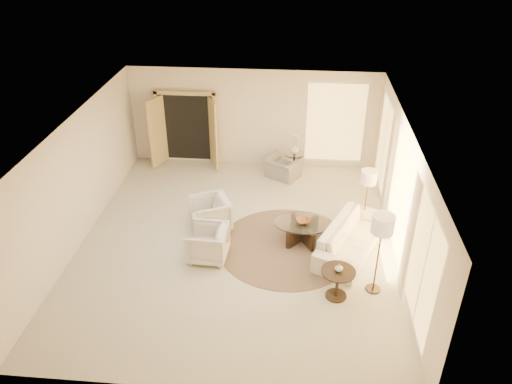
# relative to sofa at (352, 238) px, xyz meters

# --- Properties ---
(room) EXTENTS (7.04, 8.04, 2.83)m
(room) POSITION_rel_sofa_xyz_m (-2.55, 0.09, 1.05)
(room) COLOR beige
(room) RESTS_ON ground
(windows_right) EXTENTS (0.10, 6.40, 2.40)m
(windows_right) POSITION_rel_sofa_xyz_m (0.90, 0.19, 1.01)
(windows_right) COLOR #F0BE60
(windows_right) RESTS_ON room
(window_back_corner) EXTENTS (1.70, 0.10, 2.40)m
(window_back_corner) POSITION_rel_sofa_xyz_m (-0.25, 4.04, 1.01)
(window_back_corner) COLOR #F0BE60
(window_back_corner) RESTS_ON room
(curtains_right) EXTENTS (0.06, 5.20, 2.60)m
(curtains_right) POSITION_rel_sofa_xyz_m (0.85, 1.09, 0.96)
(curtains_right) COLOR tan
(curtains_right) RESTS_ON room
(french_doors) EXTENTS (1.95, 0.66, 2.16)m
(french_doors) POSITION_rel_sofa_xyz_m (-4.45, 3.91, 0.72)
(french_doors) COLOR tan
(french_doors) RESTS_ON room
(area_rug) EXTENTS (3.42, 3.42, 0.01)m
(area_rug) POSITION_rel_sofa_xyz_m (-1.43, 0.02, -0.34)
(area_rug) COLOR #3D2B22
(area_rug) RESTS_ON room
(sofa) EXTENTS (1.81, 2.53, 0.69)m
(sofa) POSITION_rel_sofa_xyz_m (0.00, 0.00, 0.00)
(sofa) COLOR silver
(sofa) RESTS_ON room
(armchair_left) EXTENTS (1.05, 1.08, 0.85)m
(armchair_left) POSITION_rel_sofa_xyz_m (-3.23, 0.62, 0.08)
(armchair_left) COLOR silver
(armchair_left) RESTS_ON room
(armchair_right) EXTENTS (0.80, 0.85, 0.84)m
(armchair_right) POSITION_rel_sofa_xyz_m (-3.10, -0.53, 0.07)
(armchair_right) COLOR silver
(armchair_right) RESTS_ON room
(accent_chair) EXTENTS (1.06, 0.95, 0.78)m
(accent_chair) POSITION_rel_sofa_xyz_m (-1.66, 3.28, 0.04)
(accent_chair) COLOR gray
(accent_chair) RESTS_ON room
(coffee_table) EXTENTS (1.47, 1.47, 0.49)m
(coffee_table) POSITION_rel_sofa_xyz_m (-1.07, 0.29, -0.04)
(coffee_table) COLOR black
(coffee_table) RESTS_ON room
(end_table) EXTENTS (0.67, 0.67, 0.63)m
(end_table) POSITION_rel_sofa_xyz_m (-0.39, -1.52, 0.09)
(end_table) COLOR black
(end_table) RESTS_ON room
(side_table) EXTENTS (0.56, 0.56, 0.65)m
(side_table) POSITION_rel_sofa_xyz_m (-1.34, 3.49, 0.05)
(side_table) COLOR #2E241A
(side_table) RESTS_ON room
(floor_lamp_near) EXTENTS (0.36, 0.36, 1.50)m
(floor_lamp_near) POSITION_rel_sofa_xyz_m (0.35, 0.96, 0.94)
(floor_lamp_near) COLOR #2E241A
(floor_lamp_near) RESTS_ON room
(floor_lamp_far) EXTENTS (0.42, 0.42, 1.75)m
(floor_lamp_far) POSITION_rel_sofa_xyz_m (0.35, -1.26, 1.15)
(floor_lamp_far) COLOR #2E241A
(floor_lamp_far) RESTS_ON room
(bowl) EXTENTS (0.39, 0.39, 0.08)m
(bowl) POSITION_rel_sofa_xyz_m (-1.07, 0.29, 0.18)
(bowl) COLOR brown
(bowl) RESTS_ON coffee_table
(end_vase) EXTENTS (0.20, 0.20, 0.16)m
(end_vase) POSITION_rel_sofa_xyz_m (-0.39, -1.52, 0.36)
(end_vase) COLOR silver
(end_vase) RESTS_ON end_table
(side_vase) EXTENTS (0.27, 0.27, 0.27)m
(side_vase) POSITION_rel_sofa_xyz_m (-1.34, 3.49, 0.43)
(side_vase) COLOR silver
(side_vase) RESTS_ON side_table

